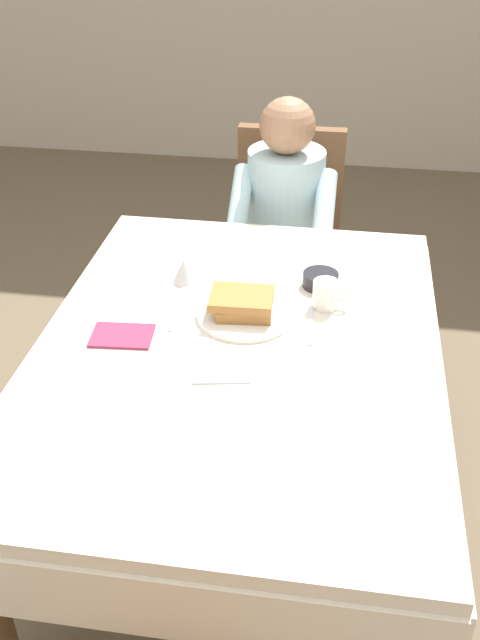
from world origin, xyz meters
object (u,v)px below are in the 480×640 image
(diner_person, at_px, (284,213))
(syrup_pitcher, at_px, (184,271))
(plate_breakfast, at_px, (245,314))
(fork_left_of_plate, at_px, (180,314))
(knife_right_of_plate, at_px, (310,325))
(spoon_near_edge, at_px, (221,382))
(bowl_butter, at_px, (320,280))
(cup_coffee, at_px, (326,294))
(dining_table_main, at_px, (237,369))
(chair_diner, at_px, (287,228))
(breakfast_stack, at_px, (243,304))

(diner_person, height_order, syrup_pitcher, diner_person)
(plate_breakfast, bearing_deg, fork_left_of_plate, -173.99)
(knife_right_of_plate, height_order, spoon_near_edge, same)
(bowl_butter, xyz_separation_m, spoon_near_edge, (-0.22, -0.52, -0.02))
(cup_coffee, relative_size, spoon_near_edge, 0.75)
(dining_table_main, xyz_separation_m, chair_diner, (0.03, 1.17, -0.12))
(bowl_butter, bearing_deg, breakfast_stack, -134.19)
(chair_diner, xyz_separation_m, syrup_pitcher, (-0.24, -0.86, 0.25))
(spoon_near_edge, bearing_deg, breakfast_stack, 77.84)
(diner_person, distance_m, knife_right_of_plate, 0.91)
(bowl_butter, height_order, spoon_near_edge, bowl_butter)
(plate_breakfast, bearing_deg, dining_table_main, -90.70)
(chair_diner, distance_m, knife_right_of_plate, 1.09)
(fork_left_of_plate, xyz_separation_m, knife_right_of_plate, (0.38, -0.00, 0.00))
(diner_person, xyz_separation_m, cup_coffee, (0.20, -0.79, 0.11))
(bowl_butter, distance_m, fork_left_of_plate, 0.46)
(diner_person, height_order, breakfast_stack, diner_person)
(chair_diner, distance_m, diner_person, 0.21)
(spoon_near_edge, bearing_deg, fork_left_of_plate, 110.36)
(chair_diner, relative_size, knife_right_of_plate, 4.65)
(chair_diner, relative_size, spoon_near_edge, 6.20)
(cup_coffee, bearing_deg, bowl_butter, 100.83)
(fork_left_of_plate, xyz_separation_m, spoon_near_edge, (0.17, -0.30, 0.00))
(syrup_pitcher, xyz_separation_m, spoon_near_edge, (0.20, -0.49, -0.04))
(plate_breakfast, bearing_deg, syrup_pitcher, 141.58)
(chair_diner, bearing_deg, breakfast_stack, 88.33)
(chair_diner, relative_size, syrup_pitcher, 11.63)
(chair_diner, height_order, spoon_near_edge, chair_diner)
(breakfast_stack, height_order, bowl_butter, breakfast_stack)
(dining_table_main, xyz_separation_m, cup_coffee, (0.23, 0.23, 0.13))
(plate_breakfast, bearing_deg, chair_diner, 88.59)
(dining_table_main, distance_m, breakfast_stack, 0.19)
(syrup_pitcher, bearing_deg, knife_right_of_plate, -25.30)
(knife_right_of_plate, bearing_deg, chair_diner, 5.72)
(cup_coffee, distance_m, spoon_near_edge, 0.47)
(breakfast_stack, xyz_separation_m, spoon_near_edge, (-0.01, -0.31, -0.05))
(spoon_near_edge, bearing_deg, plate_breakfast, 76.99)
(diner_person, bearing_deg, dining_table_main, 88.47)
(plate_breakfast, bearing_deg, breakfast_stack, -130.27)
(dining_table_main, relative_size, bowl_butter, 13.85)
(bowl_butter, bearing_deg, cup_coffee, -79.17)
(bowl_butter, height_order, knife_right_of_plate, bowl_butter)
(breakfast_stack, bearing_deg, bowl_butter, 45.81)
(syrup_pitcher, height_order, spoon_near_edge, syrup_pitcher)
(bowl_butter, height_order, syrup_pitcher, syrup_pitcher)
(bowl_butter, relative_size, spoon_near_edge, 0.73)
(bowl_butter, distance_m, knife_right_of_plate, 0.23)
(cup_coffee, bearing_deg, fork_left_of_plate, -165.28)
(fork_left_of_plate, bearing_deg, spoon_near_edge, -143.14)
(chair_diner, xyz_separation_m, knife_right_of_plate, (0.16, -1.05, 0.21))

